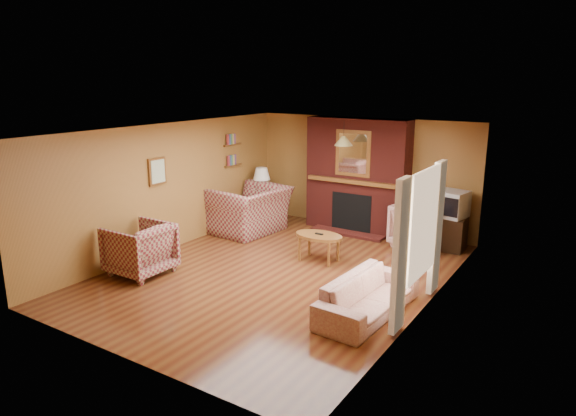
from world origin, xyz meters
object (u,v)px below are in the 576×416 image
Objects in this scene: plaid_armchair at (140,249)px; tv_stand at (449,233)px; plaid_loveseat at (249,210)px; table_lamp at (262,180)px; coffee_table at (319,238)px; side_table at (262,208)px; crt_tv at (451,204)px; floral_sofa at (368,296)px; floral_armchair at (420,225)px; fireplace at (357,176)px.

plaid_armchair is 1.48× the size of tv_stand.
table_lamp is (-0.25, 0.81, 0.48)m from plaid_loveseat.
side_table is (-2.37, 1.57, -0.13)m from coffee_table.
plaid_armchair is 5.72m from crt_tv.
side_table is at bearing -177.77° from plaid_armchair.
table_lamp reaches higher than floral_sofa.
table_lamp reaches higher than floral_armchair.
coffee_table is at bearing 50.88° from floral_sofa.
table_lamp is (-2.10, -0.53, -0.21)m from fireplace.
floral_armchair reaches higher than floral_sofa.
coffee_table is (2.22, 2.15, -0.00)m from plaid_armchair.
side_table is 4.21m from crt_tv.
floral_sofa is 2.09× the size of coffee_table.
coffee_table is at bearing 62.37° from floral_armchair.
tv_stand is (2.05, -0.18, -0.86)m from fireplace.
coffee_table is at bearing -33.54° from table_lamp.
tv_stand is (0.53, 0.15, -0.11)m from floral_armchair.
side_table reaches higher than coffee_table.
fireplace is 2.18m from table_lamp.
floral_sofa is at bearing -37.56° from table_lamp.
crt_tv is at bearing 111.87° from plaid_loveseat.
crt_tv is (4.00, 4.07, 0.46)m from plaid_armchair.
fireplace is 4.18m from floral_sofa.
plaid_armchair reaches higher than coffee_table.
coffee_table is 2.84m from side_table.
plaid_armchair is 1.51× the size of crt_tv.
plaid_loveseat is at bearing -163.50° from crt_tv.
table_lamp is 1.01× the size of crt_tv.
floral_armchair is at bearing 3.11° from side_table.
crt_tv is (0.00, -0.01, 0.57)m from tv_stand.
crt_tv reaches higher than coffee_table.
floral_sofa is 1.97× the size of floral_armchair.
table_lamp reaches higher than plaid_loveseat.
fireplace is at bearing 97.26° from coffee_table.
plaid_loveseat is 1.67× the size of coffee_table.
table_lamp reaches higher than side_table.
floral_sofa is 3.30m from floral_armchair.
fireplace is 3.78× the size of table_lamp.
floral_armchair is 1.47× the size of tv_stand.
plaid_loveseat is 0.80× the size of floral_sofa.
plaid_loveseat reaches higher than side_table.
side_table is at bearing 10.91° from floral_armchair.
plaid_armchair is at bearing -87.69° from table_lamp.
plaid_loveseat reaches higher than tv_stand.
coffee_table is 2.62m from tv_stand.
floral_armchair reaches higher than tv_stand.
crt_tv is at bearing -5.30° from fireplace.
side_table is at bearing 56.02° from floral_sofa.
crt_tv is at bearing 135.41° from plaid_armchair.
coffee_table is at bearing 134.08° from plaid_armchair.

